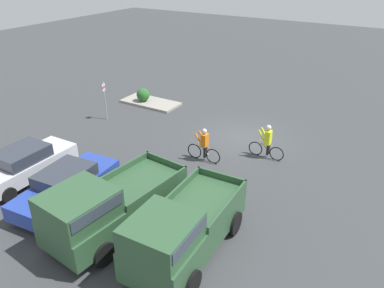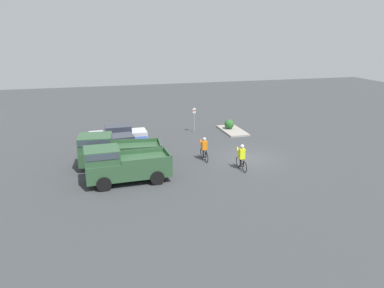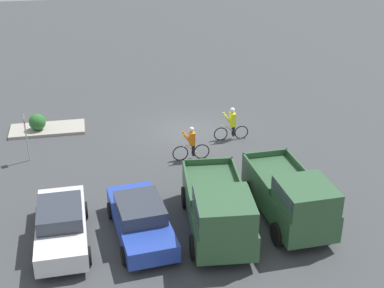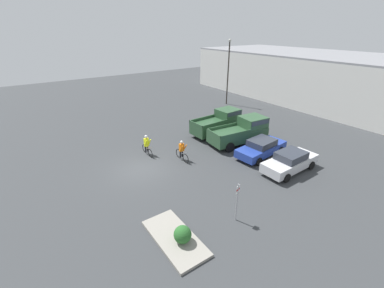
{
  "view_description": "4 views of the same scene",
  "coord_description": "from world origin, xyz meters",
  "views": [
    {
      "loc": [
        -7.15,
        16.94,
        8.82
      ],
      "look_at": [
        0.63,
        4.12,
        1.2
      ],
      "focal_mm": 35.0,
      "sensor_mm": 36.0,
      "label": 1
    },
    {
      "loc": [
        -23.4,
        10.76,
        8.77
      ],
      "look_at": [
        0.63,
        4.12,
        1.2
      ],
      "focal_mm": 35.0,
      "sensor_mm": 36.0,
      "label": 2
    },
    {
      "loc": [
        4.89,
        25.24,
        11.41
      ],
      "look_at": [
        0.63,
        4.12,
        1.2
      ],
      "focal_mm": 50.0,
      "sensor_mm": 36.0,
      "label": 3
    },
    {
      "loc": [
        15.57,
        -6.28,
        9.55
      ],
      "look_at": [
        0.63,
        4.12,
        1.2
      ],
      "focal_mm": 24.0,
      "sensor_mm": 36.0,
      "label": 4
    }
  ],
  "objects": [
    {
      "name": "pickup_truck_1",
      "position": [
        0.74,
        9.52,
        1.16
      ],
      "size": [
        2.67,
        5.49,
        2.25
      ],
      "color": "#2D5133",
      "rests_on": "ground_plane"
    },
    {
      "name": "sedan_0",
      "position": [
        3.5,
        8.92,
        0.71
      ],
      "size": [
        2.27,
        4.73,
        1.41
      ],
      "color": "#233D9E",
      "rests_on": "ground_plane"
    },
    {
      "name": "sedan_1",
      "position": [
        6.3,
        8.76,
        0.74
      ],
      "size": [
        1.95,
        4.58,
        1.48
      ],
      "color": "silver",
      "rests_on": "ground_plane"
    },
    {
      "name": "lamppost",
      "position": [
        -9.63,
        16.95,
        4.7
      ],
      "size": [
        0.36,
        0.36,
        8.19
      ],
      "color": "#2D2823",
      "rests_on": "ground_plane"
    },
    {
      "name": "cyclist_0",
      "position": [
        0.48,
        3.27,
        0.81
      ],
      "size": [
        1.77,
        0.46,
        1.68
      ],
      "color": "black",
      "rests_on": "ground_plane"
    },
    {
      "name": "curb_island",
      "position": [
        7.26,
        -1.52,
        0.07
      ],
      "size": [
        3.85,
        1.78,
        0.15
      ],
      "primitive_type": "cube",
      "color": "gray",
      "rests_on": "ground_plane"
    },
    {
      "name": "fire_lane_sign",
      "position": [
        7.94,
        1.91,
        1.39
      ],
      "size": [
        0.11,
        0.29,
        2.3
      ],
      "color": "#9E9EA3",
      "rests_on": "ground_plane"
    },
    {
      "name": "shrub",
      "position": [
        7.72,
        -1.36,
        0.58
      ],
      "size": [
        0.86,
        0.86,
        0.86
      ],
      "color": "#286028",
      "rests_on": "curb_island"
    },
    {
      "name": "warehouse_building",
      "position": [
        0.0,
        29.42,
        3.12
      ],
      "size": [
        44.83,
        14.84,
        6.23
      ],
      "color": "silver",
      "rests_on": "ground_plane"
    },
    {
      "name": "pickup_truck_0",
      "position": [
        -2.12,
        9.25,
        1.16
      ],
      "size": [
        2.33,
        5.06,
        2.25
      ],
      "color": "#2D5133",
      "rests_on": "ground_plane"
    },
    {
      "name": "cyclist_1",
      "position": [
        -1.95,
        1.46,
        0.86
      ],
      "size": [
        1.79,
        0.46,
        1.73
      ],
      "color": "black",
      "rests_on": "ground_plane"
    },
    {
      "name": "ground_plane",
      "position": [
        0.0,
        0.0,
        0.0
      ],
      "size": [
        80.0,
        80.0,
        0.0
      ],
      "primitive_type": "plane",
      "color": "#383A3D"
    }
  ]
}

